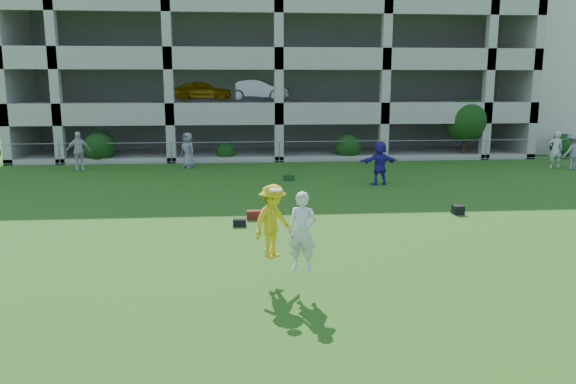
{
  "coord_description": "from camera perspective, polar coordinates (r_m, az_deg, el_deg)",
  "views": [
    {
      "loc": [
        -2.15,
        -12.26,
        4.38
      ],
      "look_at": [
        -0.86,
        3.0,
        1.4
      ],
      "focal_mm": 35.0,
      "sensor_mm": 36.0,
      "label": 1
    }
  ],
  "objects": [
    {
      "name": "bag_red_a",
      "position": [
        18.4,
        -3.38,
        -2.33
      ],
      "size": [
        0.55,
        0.3,
        0.28
      ],
      "primitive_type": "cube",
      "rotation": [
        0.0,
        0.0,
        0.0
      ],
      "color": "#52170E",
      "rests_on": "ground"
    },
    {
      "name": "bystander_d",
      "position": [
        24.77,
        9.3,
        2.93
      ],
      "size": [
        1.85,
        0.9,
        1.91
      ],
      "primitive_type": "imported",
      "rotation": [
        0.0,
        0.0,
        3.34
      ],
      "color": "#2D2096",
      "rests_on": "ground"
    },
    {
      "name": "bystander_e",
      "position": [
        32.4,
        25.54,
        3.91
      ],
      "size": [
        0.8,
        0.62,
        1.95
      ],
      "primitive_type": "imported",
      "rotation": [
        0.0,
        0.0,
        2.91
      ],
      "color": "silver",
      "rests_on": "ground"
    },
    {
      "name": "bystander_f",
      "position": [
        32.39,
        26.91,
        3.71
      ],
      "size": [
        1.37,
        1.07,
        1.86
      ],
      "primitive_type": "imported",
      "rotation": [
        0.0,
        0.0,
        3.5
      ],
      "color": "gray",
      "rests_on": "ground"
    },
    {
      "name": "bystander_b",
      "position": [
        30.52,
        -20.53,
        3.93
      ],
      "size": [
        1.25,
        0.87,
        1.97
      ],
      "primitive_type": "imported",
      "rotation": [
        0.0,
        0.0,
        0.37
      ],
      "color": "silver",
      "rests_on": "ground"
    },
    {
      "name": "ground",
      "position": [
        13.19,
        4.89,
        -8.42
      ],
      "size": [
        100.0,
        100.0,
        0.0
      ],
      "primitive_type": "plane",
      "color": "#235114",
      "rests_on": "ground"
    },
    {
      "name": "bag_green_g",
      "position": [
        25.6,
        0.1,
        1.45
      ],
      "size": [
        0.54,
        0.37,
        0.25
      ],
      "primitive_type": "cube",
      "rotation": [
        0.0,
        0.0,
        -0.15
      ],
      "color": "#123316",
      "rests_on": "ground"
    },
    {
      "name": "crate_d",
      "position": [
        19.9,
        16.88,
        -1.75
      ],
      "size": [
        0.36,
        0.36,
        0.3
      ],
      "primitive_type": "cube",
      "rotation": [
        0.0,
        0.0,
        0.02
      ],
      "color": "black",
      "rests_on": "ground"
    },
    {
      "name": "shrub_row",
      "position": [
        32.79,
        7.09,
        5.91
      ],
      "size": [
        34.38,
        2.52,
        3.5
      ],
      "color": "#163D11",
      "rests_on": "ground"
    },
    {
      "name": "parking_garage",
      "position": [
        40.05,
        -1.81,
        13.35
      ],
      "size": [
        30.0,
        14.0,
        12.0
      ],
      "color": "#9E998C",
      "rests_on": "ground"
    },
    {
      "name": "bag_black_b",
      "position": [
        17.53,
        -4.94,
        -3.12
      ],
      "size": [
        0.41,
        0.27,
        0.22
      ],
      "primitive_type": "cube",
      "rotation": [
        0.0,
        0.0,
        -0.05
      ],
      "color": "black",
      "rests_on": "ground"
    },
    {
      "name": "fence",
      "position": [
        31.56,
        -0.89,
        4.15
      ],
      "size": [
        36.06,
        0.06,
        1.2
      ],
      "color": "gray",
      "rests_on": "ground"
    },
    {
      "name": "frisbee_contest",
      "position": [
        12.15,
        -0.76,
        -3.27
      ],
      "size": [
        1.52,
        1.66,
        1.7
      ],
      "color": "gold",
      "rests_on": "ground"
    },
    {
      "name": "bystander_c",
      "position": [
        29.85,
        -10.14,
        4.19
      ],
      "size": [
        1.06,
        1.04,
        1.85
      ],
      "primitive_type": "imported",
      "rotation": [
        0.0,
        0.0,
        -0.74
      ],
      "color": "gray",
      "rests_on": "ground"
    }
  ]
}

